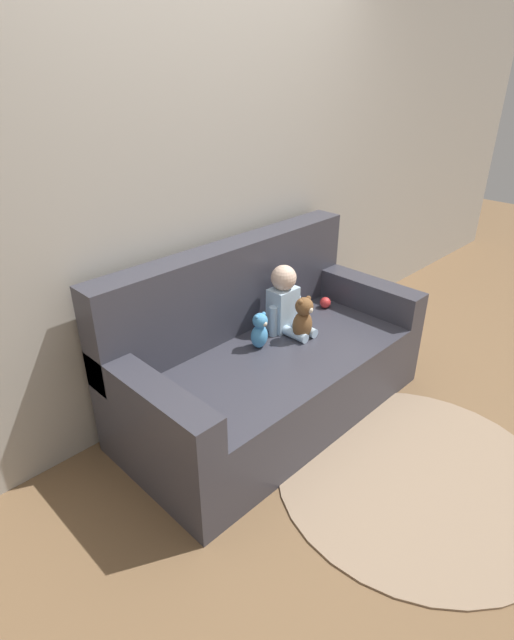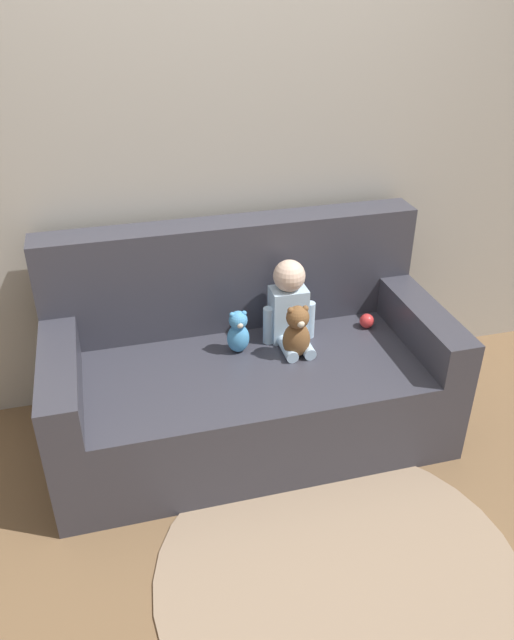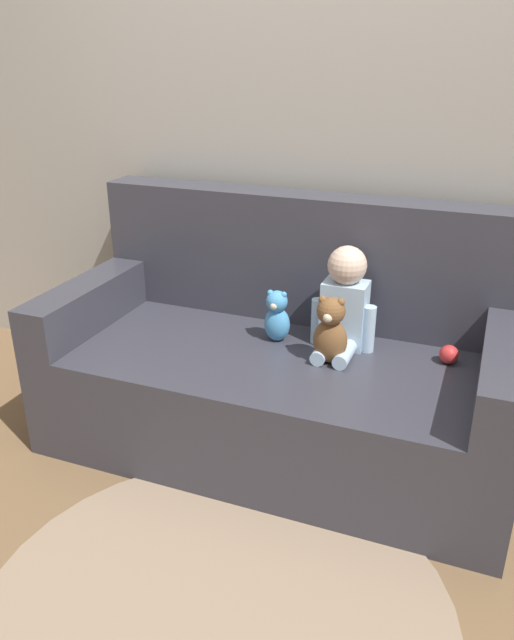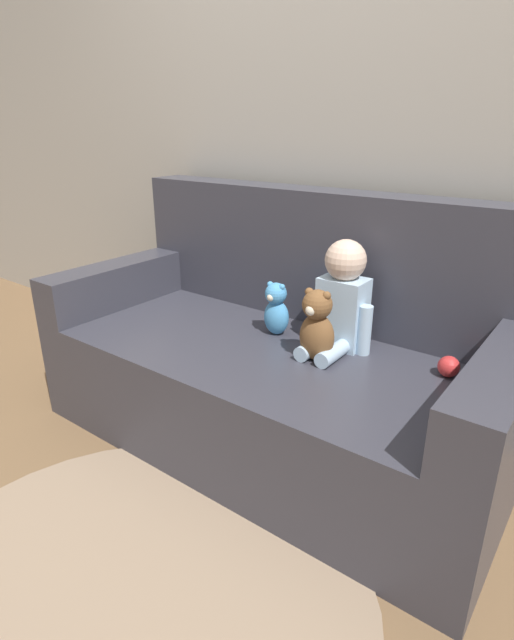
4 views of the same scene
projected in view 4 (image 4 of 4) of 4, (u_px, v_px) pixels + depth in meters
name	position (u px, v px, depth m)	size (l,w,h in m)	color
ground_plane	(270.00, 436.00, 2.10)	(12.00, 12.00, 0.00)	brown
wall_back	(349.00, 104.00, 2.01)	(8.00, 0.05, 2.60)	#ADA89E
couch	(280.00, 360.00, 2.03)	(1.82, 0.88, 0.98)	#383842
person_baby	(341.00, 301.00, 1.84)	(0.26, 0.30, 0.41)	silver
teddy_bear_brown	(317.00, 326.00, 1.75)	(0.13, 0.12, 0.27)	brown
plush_toy_side	(276.00, 309.00, 1.98)	(0.11, 0.10, 0.22)	#4C9EDB
toy_ball	(449.00, 367.00, 1.67)	(0.07, 0.07, 0.07)	red
floor_rug	(120.00, 602.00, 1.37)	(1.42, 1.42, 0.01)	gray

